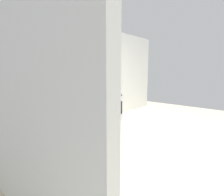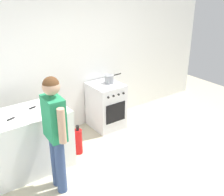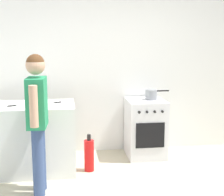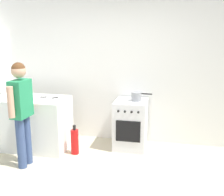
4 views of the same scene
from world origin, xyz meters
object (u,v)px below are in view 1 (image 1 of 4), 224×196
at_px(knife_paring, 69,96).
at_px(knife_utility, 78,95).
at_px(oven_left, 109,106).
at_px(recycling_crate_upper, 93,156).
at_px(person, 96,97).
at_px(recycling_crate_lower, 93,178).
at_px(knife_chef, 62,98).
at_px(pot, 111,88).
at_px(fire_extinguisher, 99,123).

bearing_deg(knife_paring, knife_utility, -10.96).
height_order(oven_left, recycling_crate_upper, oven_left).
relative_size(person, recycling_crate_lower, 3.05).
relative_size(oven_left, knife_chef, 2.80).
bearing_deg(knife_utility, pot, 14.16).
distance_m(knife_chef, recycling_crate_lower, 1.67).
relative_size(knife_utility, recycling_crate_upper, 0.44).
distance_m(person, fire_extinguisher, 1.09).
distance_m(oven_left, knife_paring, 1.61).
relative_size(knife_utility, knife_chef, 0.75).
height_order(pot, fire_extinguisher, pot).
xyz_separation_m(person, fire_extinguisher, (0.60, 0.55, -0.72)).
relative_size(oven_left, recycling_crate_upper, 1.63).
height_order(knife_utility, recycling_crate_lower, knife_utility).
distance_m(pot, knife_chef, 1.89).
bearing_deg(recycling_crate_lower, pot, 37.93).
bearing_deg(oven_left, pot, 11.08).
height_order(oven_left, person, person).
relative_size(pot, person, 0.22).
xyz_separation_m(oven_left, knife_paring, (-1.51, -0.30, 0.48)).
distance_m(knife_utility, fire_extinguisher, 0.83).
xyz_separation_m(knife_utility, recycling_crate_upper, (-0.95, -1.48, -0.48)).
bearing_deg(person, oven_left, 35.00).
bearing_deg(knife_chef, knife_utility, 11.58).
height_order(person, fire_extinguisher, person).
bearing_deg(recycling_crate_lower, knife_chef, 69.65).
xyz_separation_m(pot, knife_paring, (-1.60, -0.32, -0.02)).
bearing_deg(fire_extinguisher, person, -137.47).
relative_size(pot, recycling_crate_lower, 0.67).
distance_m(recycling_crate_lower, recycling_crate_upper, 0.28).
bearing_deg(fire_extinguisher, knife_paring, 164.41).
relative_size(knife_utility, fire_extinguisher, 0.45).
height_order(pot, knife_chef, pot).
distance_m(knife_utility, knife_paring, 0.19).
bearing_deg(knife_utility, recycling_crate_lower, -122.75).
relative_size(oven_left, knife_utility, 3.75).
bearing_deg(knife_paring, recycling_crate_lower, -116.63).
bearing_deg(oven_left, recycling_crate_lower, -141.27).
xyz_separation_m(pot, recycling_crate_lower, (-2.36, -1.84, -0.78)).
xyz_separation_m(knife_utility, person, (-0.16, -0.70, 0.03)).
xyz_separation_m(fire_extinguisher, recycling_crate_lower, (-1.40, -1.34, -0.08)).
height_order(oven_left, knife_chef, knife_chef).
bearing_deg(pot, person, -146.11).
distance_m(knife_utility, recycling_crate_upper, 1.83).
height_order(knife_paring, person, person).
bearing_deg(knife_chef, knife_paring, 27.28).
relative_size(knife_chef, person, 0.19).
bearing_deg(recycling_crate_upper, fire_extinguisher, 43.80).
height_order(knife_chef, fire_extinguisher, knife_chef).
bearing_deg(oven_left, knife_utility, -165.63).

